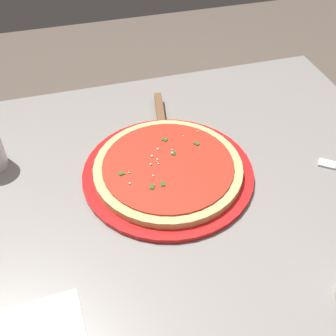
{
  "coord_description": "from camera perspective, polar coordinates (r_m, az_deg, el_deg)",
  "views": [
    {
      "loc": [
        -0.2,
        -0.59,
        1.39
      ],
      "look_at": [
        -0.03,
        0.02,
        0.78
      ],
      "focal_mm": 45.02,
      "sensor_mm": 36.0,
      "label": 1
    }
  ],
  "objects": [
    {
      "name": "restaurant_table",
      "position": [
        0.99,
        1.91,
        -7.42
      ],
      "size": [
        1.01,
        0.8,
        0.76
      ],
      "color": "black",
      "rests_on": "ground_plane"
    },
    {
      "name": "pizza",
      "position": [
        0.88,
        -0.0,
        0.03
      ],
      "size": [
        0.31,
        0.31,
        0.02
      ],
      "color": "#DBB26B",
      "rests_on": "serving_plate"
    },
    {
      "name": "pizza_server",
      "position": [
        1.01,
        -0.93,
        6.43
      ],
      "size": [
        0.09,
        0.22,
        0.01
      ],
      "color": "silver",
      "rests_on": "serving_plate"
    },
    {
      "name": "serving_plate",
      "position": [
        0.89,
        0.0,
        -0.68
      ],
      "size": [
        0.36,
        0.36,
        0.01
      ],
      "primitive_type": "cylinder",
      "color": "red",
      "rests_on": "restaurant_table"
    }
  ]
}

